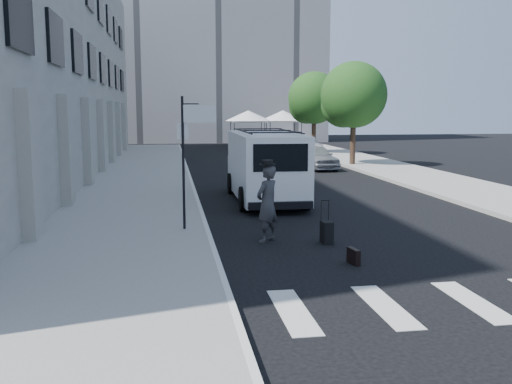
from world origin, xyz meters
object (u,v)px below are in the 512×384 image
object	(u,v)px
cargo_van	(265,166)
briefcase	(353,256)
suitcase	(327,232)
parked_car_a	(316,157)
parked_car_b	(305,146)
parked_car_c	(284,141)
businessman	(267,204)

from	to	relation	value
cargo_van	briefcase	bearing A→B (deg)	-86.55
suitcase	parked_car_a	world-z (taller)	parked_car_a
briefcase	cargo_van	world-z (taller)	cargo_van
parked_car_b	parked_car_c	bearing A→B (deg)	89.05
briefcase	parked_car_b	xyz separation A→B (m)	(5.88, 28.65, 0.50)
cargo_van	parked_car_c	bearing A→B (deg)	77.44
cargo_van	parked_car_c	world-z (taller)	cargo_van
parked_car_b	briefcase	bearing A→B (deg)	-107.56
parked_car_b	suitcase	bearing A→B (deg)	-108.48
businessman	briefcase	size ratio (longest dim) A/B	4.43
suitcase	cargo_van	xyz separation A→B (m)	(-0.39, 6.93, 0.98)
suitcase	parked_car_c	world-z (taller)	parked_car_c
businessman	briefcase	xyz separation A→B (m)	(1.49, -2.34, -0.80)
businessman	parked_car_b	bearing A→B (deg)	-148.00
suitcase	cargo_van	bearing A→B (deg)	90.67
businessman	parked_car_a	distance (m)	17.82
parked_car_b	parked_car_c	xyz separation A→B (m)	(-0.47, 5.37, 0.04)
briefcase	parked_car_a	world-z (taller)	parked_car_a
businessman	cargo_van	size ratio (longest dim) A/B	0.30
suitcase	parked_car_b	distance (m)	27.39
parked_car_b	parked_car_c	size ratio (longest dim) A/B	0.83
parked_car_b	cargo_van	bearing A→B (deg)	-113.69
businessman	cargo_van	bearing A→B (deg)	-141.41
cargo_van	suitcase	bearing A→B (deg)	-86.23
briefcase	parked_car_a	size ratio (longest dim) A/B	0.11
briefcase	suitcase	bearing A→B (deg)	83.60
cargo_van	parked_car_b	world-z (taller)	cargo_van
businessman	briefcase	world-z (taller)	businessman
parked_car_b	parked_car_a	bearing A→B (deg)	-106.06
cargo_van	parked_car_a	distance (m)	11.39
businessman	parked_car_c	size ratio (longest dim) A/B	0.40
suitcase	parked_car_a	xyz separation A→B (m)	(4.26, 17.31, 0.38)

